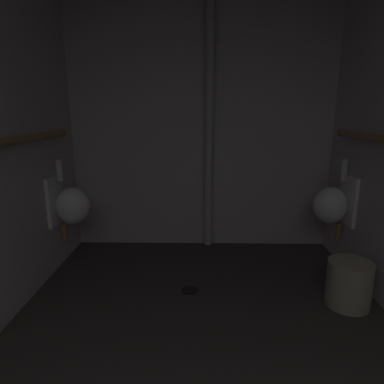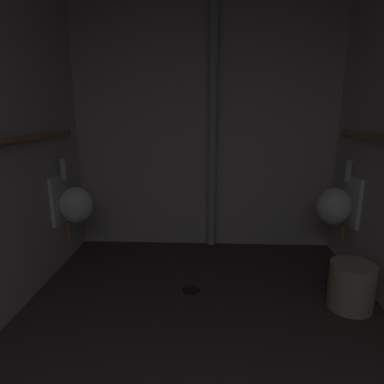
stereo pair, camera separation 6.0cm
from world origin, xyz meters
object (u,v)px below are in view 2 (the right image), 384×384
standpipe_back_wall (213,128)px  floor_drain (191,290)px  urinal_left_mid (74,204)px  waste_bin (351,286)px  urinal_right_mid (337,205)px

standpipe_back_wall → floor_drain: (-0.17, -0.91, -1.24)m
urinal_left_mid → waste_bin: urinal_left_mid is taller
floor_drain → waste_bin: size_ratio=0.41×
floor_drain → waste_bin: waste_bin is taller
urinal_right_mid → floor_drain: (-1.28, -0.48, -0.59)m
urinal_left_mid → standpipe_back_wall: 1.50m
waste_bin → standpipe_back_wall: bearing=132.8°
urinal_right_mid → floor_drain: 1.49m
urinal_left_mid → waste_bin: size_ratio=2.20×
standpipe_back_wall → urinal_left_mid: bearing=-158.8°
urinal_right_mid → waste_bin: bearing=-98.5°
urinal_left_mid → waste_bin: (2.26, -0.60, -0.42)m
urinal_left_mid → floor_drain: 1.31m
urinal_right_mid → standpipe_back_wall: 1.35m
standpipe_back_wall → waste_bin: size_ratio=7.11×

